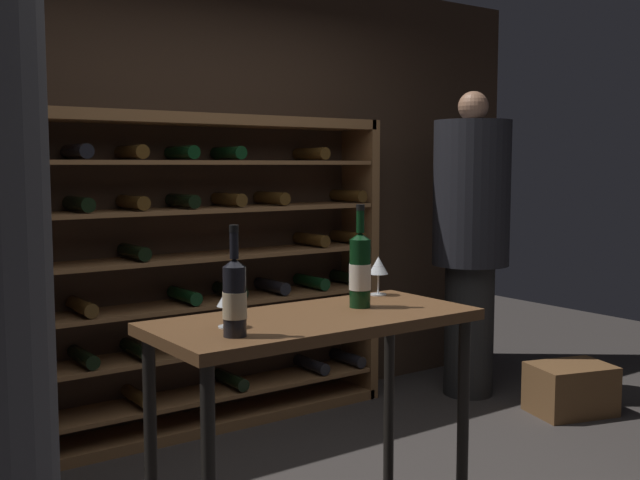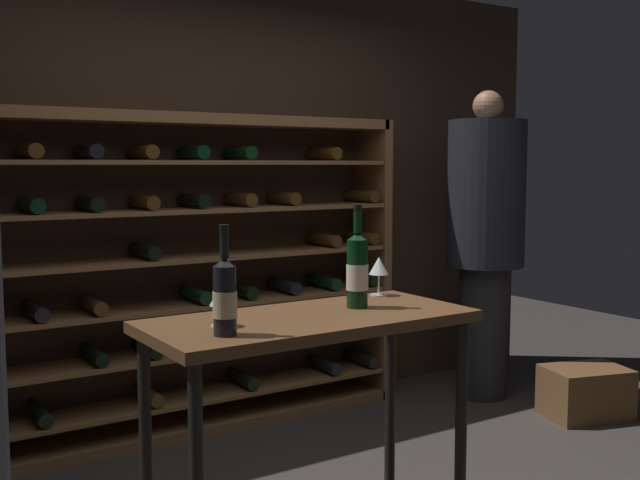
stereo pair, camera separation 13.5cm
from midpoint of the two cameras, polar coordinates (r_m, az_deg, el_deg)
name	(u,v)px [view 1 (the left image)]	position (r m, az deg, el deg)	size (l,w,h in m)	color
back_wall	(191,194)	(4.59, -10.42, 3.38)	(5.18, 0.10, 2.70)	#3D2B1E
wine_rack	(185,276)	(4.38, -10.88, -2.63)	(2.59, 0.32, 1.80)	brown
tasting_table	(315,353)	(2.73, -1.83, -8.45)	(1.17, 0.52, 1.00)	brown
person_host_in_suit	(471,229)	(5.08, 10.44, 0.80)	(0.50, 0.50, 1.99)	black
wine_crate	(571,389)	(5.00, 17.44, -10.55)	(0.48, 0.34, 0.30)	brown
wine_bottle_gold_foil	(360,270)	(2.83, 1.64, -2.22)	(0.08, 0.08, 0.38)	black
wine_bottle_green_slim	(235,297)	(2.38, -8.01, -4.21)	(0.08, 0.08, 0.35)	black
wine_glass_stemmed_right	(228,299)	(2.52, -8.39, -4.35)	(0.08, 0.08, 0.13)	silver
wine_glass_stemmed_left	(378,267)	(3.10, 3.12, -2.03)	(0.08, 0.08, 0.16)	silver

